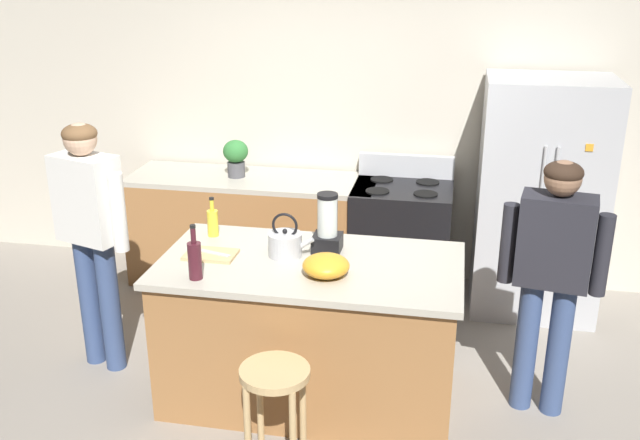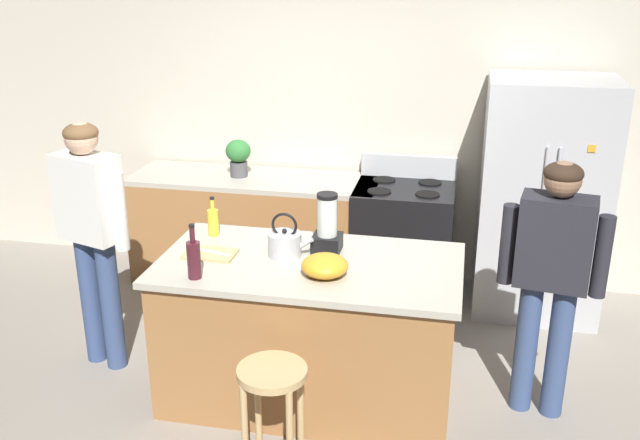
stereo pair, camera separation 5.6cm
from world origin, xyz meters
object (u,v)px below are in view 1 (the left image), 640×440
Objects in this scene: refrigerator at (540,198)px; person_by_sink_right at (552,266)px; bottle_wine at (195,259)px; stove_range at (401,240)px; tea_kettle at (285,243)px; chef_knife at (214,253)px; blender_appliance at (327,227)px; bar_stool at (275,392)px; cutting_board at (211,255)px; person_by_island_left at (90,224)px; potted_plant at (236,156)px; bottle_soda at (213,222)px; kitchen_island at (311,330)px; mixing_bowl at (326,266)px.

person_by_sink_right is (-0.06, -1.38, 0.05)m from refrigerator.
person_by_sink_right is 4.91× the size of bottle_wine.
tea_kettle is at bearing -111.50° from stove_range.
chef_knife is (-1.94, -0.15, -0.01)m from person_by_sink_right.
blender_appliance is (-0.35, -1.34, 0.59)m from stove_range.
bottle_wine is at bearing 144.14° from bar_stool.
cutting_board is at bearing -142.88° from refrigerator.
chef_knife is at bearing -161.31° from blender_appliance.
person_by_island_left reaches higher than potted_plant.
person_by_sink_right is at bearing -4.62° from bottle_soda.
kitchen_island is 0.99× the size of refrigerator.
tea_kettle is at bearing 99.32° from bar_stool.
chef_knife is at bearing 127.80° from bar_stool.
bottle_soda is at bearing 122.78° from bar_stool.
bar_stool is 2.52m from potted_plant.
person_by_island_left is (-1.42, 0.09, 0.55)m from kitchen_island.
person_by_sink_right is at bearing 0.64° from person_by_island_left.
person_by_island_left is 7.47× the size of chef_knife.
refrigerator reaches higher than chef_knife.
person_by_sink_right reaches higher than cutting_board.
refrigerator is 2.44m from bottle_soda.
mixing_bowl is (0.12, -0.17, 0.51)m from kitchen_island.
kitchen_island is at bearing 87.51° from bar_stool.
bar_stool is 0.99m from chef_knife.
bar_stool is 0.94m from tea_kettle.
person_by_sink_right is 5.63× the size of tea_kettle.
chef_knife is at bearing -176.96° from kitchen_island.
refrigerator reaches higher than person_by_sink_right.
refrigerator is 6.72× the size of mixing_bowl.
potted_plant is 1.00× the size of cutting_board.
mixing_bowl is at bearing -128.03° from refrigerator.
bottle_wine reaches higher than cutting_board.
potted_plant is 1.14× the size of mixing_bowl.
bottle_soda reaches higher than mixing_bowl.
mixing_bowl is (-1.30, -1.66, 0.07)m from refrigerator.
blender_appliance reaches higher than stove_range.
refrigerator is 6.44× the size of tea_kettle.
refrigerator reaches higher than blender_appliance.
stove_range is at bearing 78.85° from bar_stool.
bottle_wine is at bearing -85.77° from cutting_board.
stove_range is at bearing -1.09° from potted_plant.
person_by_sink_right is 1.94m from chef_knife.
mixing_bowl reaches higher than chef_knife.
kitchen_island is 0.55m from mixing_bowl.
person_by_sink_right is at bearing -92.63° from refrigerator.
kitchen_island is 0.74m from chef_knife.
kitchen_island is at bearing -174.89° from person_by_sink_right.
person_by_island_left is at bearing 171.63° from cutting_board.
person_by_island_left is 0.86m from chef_knife.
person_by_island_left reaches higher than bar_stool.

